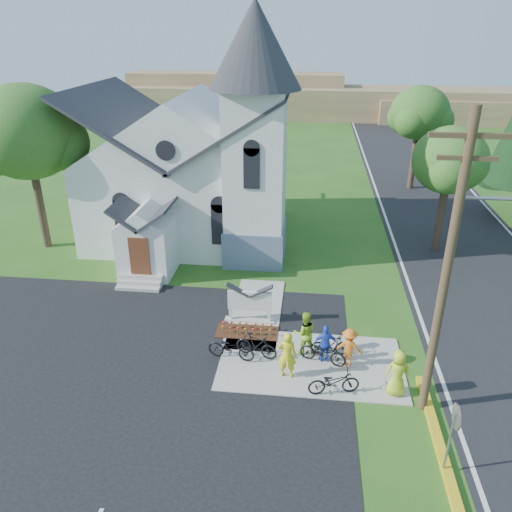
# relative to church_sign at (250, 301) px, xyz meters

# --- Properties ---
(ground) EXTENTS (120.00, 120.00, 0.00)m
(ground) POSITION_rel_church_sign_xyz_m (1.20, -3.20, -1.03)
(ground) COLOR #295A19
(ground) RESTS_ON ground
(parking_lot) EXTENTS (20.00, 16.00, 0.02)m
(parking_lot) POSITION_rel_church_sign_xyz_m (-5.80, -5.20, -1.02)
(parking_lot) COLOR black
(parking_lot) RESTS_ON ground
(road) EXTENTS (8.00, 90.00, 0.02)m
(road) POSITION_rel_church_sign_xyz_m (11.20, 11.80, -1.02)
(road) COLOR black
(road) RESTS_ON ground
(sidewalk) EXTENTS (7.00, 4.00, 0.05)m
(sidewalk) POSITION_rel_church_sign_xyz_m (2.70, -2.70, -1.00)
(sidewalk) COLOR #9B968C
(sidewalk) RESTS_ON ground
(church) EXTENTS (12.35, 12.00, 13.00)m
(church) POSITION_rel_church_sign_xyz_m (-4.28, 9.28, 4.22)
(church) COLOR silver
(church) RESTS_ON ground
(church_sign) EXTENTS (2.20, 0.40, 1.70)m
(church_sign) POSITION_rel_church_sign_xyz_m (0.00, 0.00, 0.00)
(church_sign) COLOR #9B968C
(church_sign) RESTS_ON ground
(flower_bed) EXTENTS (2.60, 1.10, 0.07)m
(flower_bed) POSITION_rel_church_sign_xyz_m (0.00, -0.90, -0.99)
(flower_bed) COLOR #3B1E10
(flower_bed) RESTS_ON ground
(utility_pole) EXTENTS (3.45, 0.28, 10.00)m
(utility_pole) POSITION_rel_church_sign_xyz_m (6.56, -4.70, 4.38)
(utility_pole) COLOR #433221
(utility_pole) RESTS_ON ground
(stop_sign) EXTENTS (0.11, 0.76, 2.48)m
(stop_sign) POSITION_rel_church_sign_xyz_m (6.63, -7.40, 0.75)
(stop_sign) COLOR gray
(stop_sign) RESTS_ON ground
(tree_lot_corner) EXTENTS (5.60, 5.60, 9.15)m
(tree_lot_corner) POSITION_rel_church_sign_xyz_m (-12.80, 6.80, 5.58)
(tree_lot_corner) COLOR #33231C
(tree_lot_corner) RESTS_ON ground
(tree_road_near) EXTENTS (4.00, 4.00, 7.05)m
(tree_road_near) POSITION_rel_church_sign_xyz_m (9.70, 8.80, 4.18)
(tree_road_near) COLOR #33231C
(tree_road_near) RESTS_ON ground
(tree_road_mid) EXTENTS (4.40, 4.40, 7.80)m
(tree_road_mid) POSITION_rel_church_sign_xyz_m (10.20, 20.80, 4.75)
(tree_road_mid) COLOR #33231C
(tree_road_mid) RESTS_ON ground
(distant_hills) EXTENTS (61.00, 10.00, 5.60)m
(distant_hills) POSITION_rel_church_sign_xyz_m (4.56, 53.13, 1.15)
(distant_hills) COLOR brown
(distant_hills) RESTS_ON ground
(cyclist_0) EXTENTS (0.70, 0.48, 1.87)m
(cyclist_0) POSITION_rel_church_sign_xyz_m (1.82, -3.58, -0.04)
(cyclist_0) COLOR yellow
(cyclist_0) RESTS_ON sidewalk
(bike_0) EXTENTS (1.95, 0.95, 0.98)m
(bike_0) POSITION_rel_church_sign_xyz_m (-0.38, -2.77, -0.49)
(bike_0) COLOR black
(bike_0) RESTS_ON sidewalk
(cyclist_1) EXTENTS (1.00, 0.85, 1.81)m
(cyclist_1) POSITION_rel_church_sign_xyz_m (2.41, -2.05, -0.07)
(cyclist_1) COLOR #97CA26
(cyclist_1) RESTS_ON sidewalk
(bike_1) EXTENTS (1.78, 0.95, 1.03)m
(bike_1) POSITION_rel_church_sign_xyz_m (0.57, -2.53, -0.46)
(bike_1) COLOR black
(bike_1) RESTS_ON sidewalk
(cyclist_2) EXTENTS (0.95, 0.47, 1.57)m
(cyclist_2) POSITION_rel_church_sign_xyz_m (3.22, -2.52, -0.19)
(cyclist_2) COLOR blue
(cyclist_2) RESTS_ON sidewalk
(bike_2) EXTENTS (1.92, 1.12, 0.95)m
(bike_2) POSITION_rel_church_sign_xyz_m (3.14, -2.64, -0.50)
(bike_2) COLOR black
(bike_2) RESTS_ON sidewalk
(cyclist_3) EXTENTS (1.11, 0.78, 1.57)m
(cyclist_3) POSITION_rel_church_sign_xyz_m (4.09, -2.65, -0.19)
(cyclist_3) COLOR orange
(cyclist_3) RESTS_ON sidewalk
(bike_3) EXTENTS (1.62, 0.62, 0.95)m
(bike_3) POSITION_rel_church_sign_xyz_m (3.44, -2.11, -0.50)
(bike_3) COLOR black
(bike_3) RESTS_ON sidewalk
(cyclist_4) EXTENTS (0.92, 0.64, 1.78)m
(cyclist_4) POSITION_rel_church_sign_xyz_m (5.66, -4.13, -0.08)
(cyclist_4) COLOR #B4D427
(cyclist_4) RESTS_ON sidewalk
(bike_4) EXTENTS (1.93, 1.04, 0.96)m
(bike_4) POSITION_rel_church_sign_xyz_m (3.50, -4.35, -0.49)
(bike_4) COLOR black
(bike_4) RESTS_ON sidewalk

